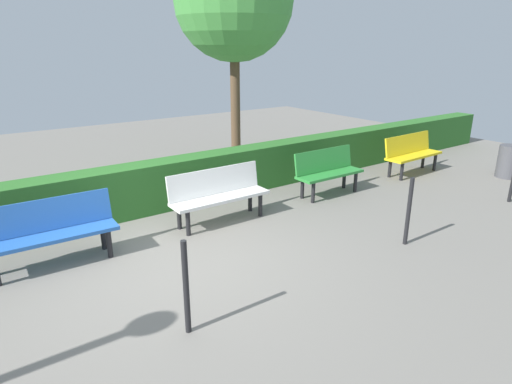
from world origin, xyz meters
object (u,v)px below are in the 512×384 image
bench_white (218,193)px  tree_near (234,1)px  trash_bin (509,161)px  bench_yellow (411,152)px  bench_blue (50,230)px  bench_green (328,170)px

bench_white → tree_near: (-2.27, -2.97, 3.17)m
trash_bin → bench_white: bearing=-13.3°
bench_yellow → bench_blue: size_ratio=0.96×
bench_green → bench_blue: (4.91, -0.04, 0.00)m
trash_bin → bench_green: bearing=-20.2°
bench_white → trash_bin: (-6.39, 1.51, -0.13)m
bench_yellow → bench_blue: 7.46m
tree_near → bench_blue: bearing=31.9°
bench_green → bench_white: same height
tree_near → trash_bin: tree_near is taller
bench_blue → bench_white: bearing=-178.2°
bench_white → tree_near: tree_near is taller
bench_yellow → trash_bin: bearing=133.7°
bench_blue → bench_yellow: bearing=-178.8°
bench_white → bench_blue: (2.52, 0.00, -0.00)m
bench_green → bench_white: 2.39m
bench_yellow → tree_near: (2.67, -3.05, 3.18)m
tree_near → bench_yellow: bearing=131.2°
bench_white → bench_blue: 2.52m
bench_blue → bench_green: bearing=-178.7°
bench_green → tree_near: bearing=-87.2°
tree_near → trash_bin: bearing=132.6°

